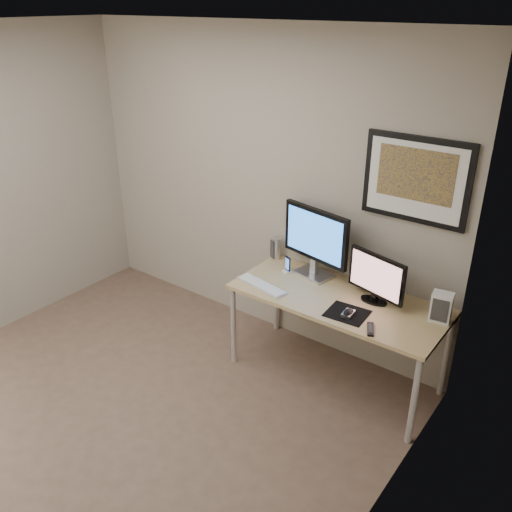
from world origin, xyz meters
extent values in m
plane|color=brown|center=(0.00, 0.00, 0.00)|extent=(3.60, 3.60, 0.00)
plane|color=white|center=(0.00, 0.00, 2.60)|extent=(3.60, 3.60, 0.00)
plane|color=gray|center=(0.00, 1.70, 1.30)|extent=(3.60, 0.00, 3.60)
plane|color=gray|center=(1.80, 0.00, 1.30)|extent=(0.00, 3.40, 3.40)
cube|color=olive|center=(1.00, 1.35, 0.71)|extent=(1.60, 0.70, 0.03)
cylinder|color=silver|center=(0.24, 1.04, 0.35)|extent=(0.04, 0.04, 0.70)
cylinder|color=silver|center=(0.24, 1.66, 0.35)|extent=(0.04, 0.04, 0.70)
cylinder|color=silver|center=(1.76, 1.04, 0.35)|extent=(0.04, 0.04, 0.70)
cylinder|color=silver|center=(1.76, 1.66, 0.35)|extent=(0.04, 0.04, 0.70)
cube|color=black|center=(1.35, 1.68, 1.62)|extent=(0.75, 0.03, 0.60)
cube|color=silver|center=(1.35, 1.67, 1.62)|extent=(0.67, 0.00, 0.52)
cube|color=gold|center=(1.35, 1.66, 1.66)|extent=(0.54, 0.00, 0.36)
cube|color=#BABABF|center=(0.67, 1.55, 0.74)|extent=(0.32, 0.25, 0.02)
cube|color=#BABABF|center=(0.67, 1.55, 0.81)|extent=(0.06, 0.05, 0.12)
cube|color=black|center=(0.67, 1.55, 1.08)|extent=(0.62, 0.16, 0.42)
cube|color=blue|center=(0.67, 1.53, 1.08)|extent=(0.54, 0.11, 0.35)
cube|color=black|center=(1.24, 1.45, 0.74)|extent=(0.23, 0.16, 0.02)
cube|color=black|center=(1.24, 1.45, 0.77)|extent=(0.05, 0.05, 0.05)
cube|color=black|center=(1.24, 1.45, 0.95)|extent=(0.47, 0.15, 0.32)
cube|color=tan|center=(1.24, 1.43, 0.95)|extent=(0.42, 0.11, 0.27)
cylinder|color=#BABABF|center=(0.25, 1.62, 0.82)|extent=(0.10, 0.10, 0.19)
cylinder|color=#BABABF|center=(1.13, 1.65, 0.82)|extent=(0.08, 0.08, 0.17)
cube|color=black|center=(0.47, 1.47, 0.80)|extent=(0.08, 0.08, 0.14)
cube|color=silver|center=(0.44, 1.15, 0.74)|extent=(0.47, 0.20, 0.02)
cube|color=black|center=(1.16, 1.18, 0.73)|extent=(0.30, 0.27, 0.00)
ellipsoid|color=black|center=(1.18, 1.17, 0.75)|extent=(0.07, 0.12, 0.04)
cube|color=black|center=(1.39, 1.09, 0.74)|extent=(0.11, 0.16, 0.02)
cube|color=silver|center=(1.71, 1.49, 0.84)|extent=(0.15, 0.12, 0.21)
camera|label=1|loc=(2.59, -1.82, 2.75)|focal=38.00mm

